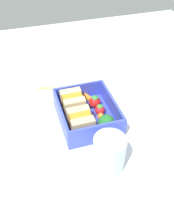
{
  "coord_description": "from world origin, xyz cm",
  "views": [
    {
      "loc": [
        -42.83,
        13.15,
        43.39
      ],
      "look_at": [
        0.0,
        0.0,
        2.7
      ],
      "focal_mm": 40.0,
      "sensor_mm": 36.0,
      "label": 1
    }
  ],
  "objects_px": {
    "strawberry_far_left": "(95,102)",
    "drinking_glass": "(109,154)",
    "sandwich_center_left": "(73,102)",
    "strawberry_left": "(100,109)",
    "carrot_stick_far_left": "(89,98)",
    "chopstick_pair": "(70,87)",
    "carrot_stick_left": "(104,120)",
    "sandwich_left": "(81,122)",
    "broccoli_floret": "(106,123)"
  },
  "relations": [
    {
      "from": "sandwich_left",
      "to": "drinking_glass",
      "type": "height_order",
      "value": "drinking_glass"
    },
    {
      "from": "sandwich_left",
      "to": "sandwich_center_left",
      "type": "relative_size",
      "value": 1.0
    },
    {
      "from": "strawberry_left",
      "to": "drinking_glass",
      "type": "bearing_deg",
      "value": 167.36
    },
    {
      "from": "strawberry_left",
      "to": "drinking_glass",
      "type": "relative_size",
      "value": 0.37
    },
    {
      "from": "drinking_glass",
      "to": "sandwich_center_left",
      "type": "bearing_deg",
      "value": 8.08
    },
    {
      "from": "sandwich_center_left",
      "to": "broccoli_floret",
      "type": "height_order",
      "value": "same"
    },
    {
      "from": "strawberry_far_left",
      "to": "drinking_glass",
      "type": "xyz_separation_m",
      "value": [
        -0.18,
        0.03,
        0.01
      ]
    },
    {
      "from": "sandwich_left",
      "to": "strawberry_far_left",
      "type": "height_order",
      "value": "sandwich_left"
    },
    {
      "from": "sandwich_left",
      "to": "broccoli_floret",
      "type": "bearing_deg",
      "value": -113.87
    },
    {
      "from": "chopstick_pair",
      "to": "drinking_glass",
      "type": "height_order",
      "value": "drinking_glass"
    },
    {
      "from": "sandwich_center_left",
      "to": "drinking_glass",
      "type": "xyz_separation_m",
      "value": [
        -0.18,
        -0.03,
        0.01
      ]
    },
    {
      "from": "sandwich_left",
      "to": "drinking_glass",
      "type": "relative_size",
      "value": 0.7
    },
    {
      "from": "sandwich_left",
      "to": "strawberry_far_left",
      "type": "distance_m",
      "value": 0.09
    },
    {
      "from": "sandwich_center_left",
      "to": "drinking_glass",
      "type": "relative_size",
      "value": 0.7
    },
    {
      "from": "carrot_stick_left",
      "to": "carrot_stick_far_left",
      "type": "xyz_separation_m",
      "value": [
        0.09,
        0.01,
        -0.0
      ]
    },
    {
      "from": "broccoli_floret",
      "to": "carrot_stick_left",
      "type": "height_order",
      "value": "broccoli_floret"
    },
    {
      "from": "strawberry_left",
      "to": "strawberry_far_left",
      "type": "xyz_separation_m",
      "value": [
        0.03,
        0.0,
        0.0
      ]
    },
    {
      "from": "strawberry_left",
      "to": "strawberry_far_left",
      "type": "height_order",
      "value": "strawberry_far_left"
    },
    {
      "from": "strawberry_left",
      "to": "sandwich_left",
      "type": "bearing_deg",
      "value": 123.0
    },
    {
      "from": "broccoli_floret",
      "to": "carrot_stick_far_left",
      "type": "distance_m",
      "value": 0.12
    },
    {
      "from": "sandwich_center_left",
      "to": "carrot_stick_far_left",
      "type": "xyz_separation_m",
      "value": [
        0.02,
        -0.05,
        -0.02
      ]
    },
    {
      "from": "carrot_stick_left",
      "to": "drinking_glass",
      "type": "relative_size",
      "value": 0.47
    },
    {
      "from": "broccoli_floret",
      "to": "carrot_stick_far_left",
      "type": "height_order",
      "value": "broccoli_floret"
    },
    {
      "from": "carrot_stick_left",
      "to": "drinking_glass",
      "type": "height_order",
      "value": "drinking_glass"
    },
    {
      "from": "sandwich_center_left",
      "to": "strawberry_left",
      "type": "relative_size",
      "value": 1.89
    },
    {
      "from": "sandwich_center_left",
      "to": "broccoli_floret",
      "type": "xyz_separation_m",
      "value": [
        -0.1,
        -0.05,
        0.0
      ]
    },
    {
      "from": "sandwich_center_left",
      "to": "strawberry_left",
      "type": "height_order",
      "value": "sandwich_center_left"
    },
    {
      "from": "chopstick_pair",
      "to": "sandwich_left",
      "type": "bearing_deg",
      "value": 174.35
    },
    {
      "from": "sandwich_center_left",
      "to": "strawberry_far_left",
      "type": "distance_m",
      "value": 0.06
    },
    {
      "from": "sandwich_center_left",
      "to": "chopstick_pair",
      "type": "bearing_deg",
      "value": -9.46
    },
    {
      "from": "drinking_glass",
      "to": "carrot_stick_far_left",
      "type": "bearing_deg",
      "value": -6.63
    },
    {
      "from": "sandwich_center_left",
      "to": "broccoli_floret",
      "type": "distance_m",
      "value": 0.11
    },
    {
      "from": "sandwich_center_left",
      "to": "chopstick_pair",
      "type": "distance_m",
      "value": 0.11
    },
    {
      "from": "sandwich_center_left",
      "to": "strawberry_far_left",
      "type": "height_order",
      "value": "sandwich_center_left"
    },
    {
      "from": "broccoli_floret",
      "to": "drinking_glass",
      "type": "distance_m",
      "value": 0.09
    },
    {
      "from": "sandwich_center_left",
      "to": "carrot_stick_far_left",
      "type": "height_order",
      "value": "sandwich_center_left"
    },
    {
      "from": "broccoli_floret",
      "to": "carrot_stick_left",
      "type": "bearing_deg",
      "value": -10.2
    },
    {
      "from": "sandwich_center_left",
      "to": "strawberry_far_left",
      "type": "xyz_separation_m",
      "value": [
        -0.01,
        -0.06,
        -0.01
      ]
    },
    {
      "from": "strawberry_far_left",
      "to": "broccoli_floret",
      "type": "bearing_deg",
      "value": 178.44
    },
    {
      "from": "carrot_stick_left",
      "to": "strawberry_left",
      "type": "distance_m",
      "value": 0.04
    },
    {
      "from": "carrot_stick_left",
      "to": "strawberry_far_left",
      "type": "distance_m",
      "value": 0.06
    },
    {
      "from": "strawberry_left",
      "to": "carrot_stick_far_left",
      "type": "bearing_deg",
      "value": 9.85
    },
    {
      "from": "sandwich_left",
      "to": "strawberry_far_left",
      "type": "bearing_deg",
      "value": -40.28
    },
    {
      "from": "carrot_stick_far_left",
      "to": "carrot_stick_left",
      "type": "bearing_deg",
      "value": -174.54
    },
    {
      "from": "sandwich_center_left",
      "to": "drinking_glass",
      "type": "height_order",
      "value": "drinking_glass"
    },
    {
      "from": "carrot_stick_far_left",
      "to": "chopstick_pair",
      "type": "bearing_deg",
      "value": 21.91
    },
    {
      "from": "chopstick_pair",
      "to": "strawberry_far_left",
      "type": "bearing_deg",
      "value": -160.39
    },
    {
      "from": "drinking_glass",
      "to": "carrot_stick_left",
      "type": "bearing_deg",
      "value": -15.93
    },
    {
      "from": "sandwich_center_left",
      "to": "sandwich_left",
      "type": "bearing_deg",
      "value": 180.0
    },
    {
      "from": "strawberry_left",
      "to": "drinking_glass",
      "type": "height_order",
      "value": "drinking_glass"
    }
  ]
}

